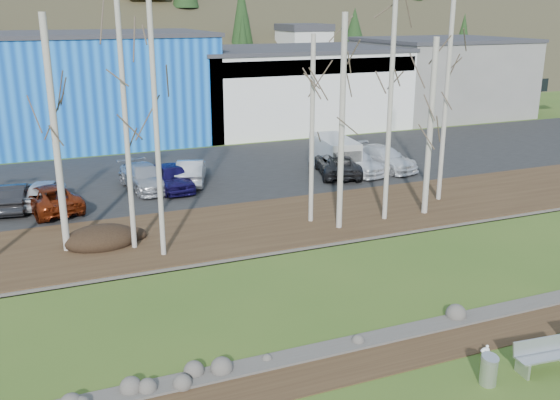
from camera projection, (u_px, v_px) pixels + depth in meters
name	position (u px, v px, depth m)	size (l,w,h in m)	color
ground	(451.00, 389.00, 17.06)	(200.00, 200.00, 0.00)	#3A571C
dirt_strip	(408.00, 352.00, 18.91)	(80.00, 1.80, 0.03)	#382616
near_bank_rocks	(390.00, 337.00, 19.80)	(80.00, 0.80, 0.50)	#47423D
river	(332.00, 286.00, 23.42)	(80.00, 8.00, 0.90)	#101F30
far_bank_rocks	(289.00, 249.00, 27.04)	(80.00, 0.80, 0.46)	#47423D
far_bank	(262.00, 225.00, 29.84)	(80.00, 7.00, 0.15)	#382616
parking_lot	(203.00, 174.00, 39.12)	(80.00, 14.00, 0.14)	black
building_blue	(76.00, 88.00, 48.09)	(20.40, 12.24, 8.30)	#0D45A8
building_white	(290.00, 87.00, 54.87)	(18.36, 12.24, 6.80)	white
building_grey	(440.00, 77.00, 60.67)	(14.28, 12.24, 7.30)	slate
bench_intact	(545.00, 355.00, 17.86)	(1.93, 0.75, 0.94)	silver
litter_bin	(489.00, 371.00, 17.18)	(0.47, 0.47, 0.81)	silver
seagull	(485.00, 350.00, 18.73)	(0.37, 0.19, 0.27)	gold
dirt_mound	(101.00, 238.00, 27.07)	(3.16, 2.23, 0.62)	black
birch_1	(125.00, 120.00, 25.22)	(0.21, 0.21, 11.05)	beige
birch_2	(55.00, 137.00, 25.11)	(0.29, 0.29, 9.72)	beige
birch_3	(156.00, 119.00, 24.39)	(0.21, 0.21, 11.37)	beige
birch_4	(312.00, 131.00, 28.90)	(0.22, 0.22, 8.77)	beige
birch_5	(390.00, 111.00, 28.96)	(0.23, 0.23, 10.57)	beige
birch_6	(342.00, 125.00, 27.86)	(0.26, 0.26, 9.70)	beige
birch_7	(430.00, 128.00, 30.13)	(0.29, 0.29, 8.59)	beige
birch_8	(447.00, 82.00, 31.80)	(0.24, 0.24, 12.45)	beige
car_0	(45.00, 192.00, 32.42)	(1.63, 4.05, 1.38)	silver
car_1	(13.00, 197.00, 31.73)	(1.44, 4.12, 1.36)	black
car_2	(49.00, 198.00, 31.54)	(2.28, 4.95, 1.38)	maroon
car_3	(144.00, 177.00, 35.32)	(1.95, 4.80, 1.39)	#A4A6AC
car_4	(173.00, 177.00, 35.18)	(1.74, 4.33, 1.47)	#160F4A
car_5	(191.00, 171.00, 36.49)	(1.52, 4.36, 1.44)	silver
car_6	(337.00, 164.00, 38.30)	(2.32, 5.04, 1.40)	#232325
car_7	(352.00, 161.00, 38.90)	(2.05, 5.05, 1.46)	white
car_8	(383.00, 158.00, 39.70)	(2.05, 5.05, 1.46)	white
van_white	(335.00, 154.00, 39.48)	(2.50, 4.82, 2.02)	silver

